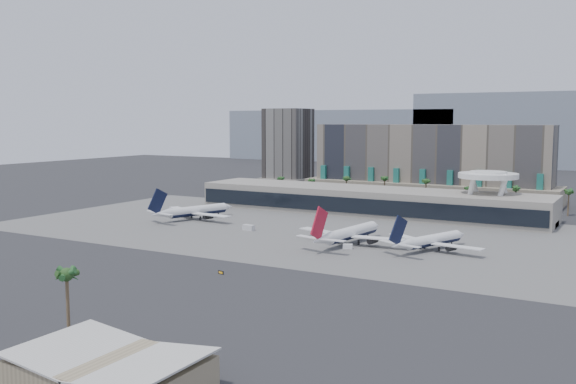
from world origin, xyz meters
The scene contains 16 objects.
ground centered at (0.00, 0.00, 0.00)m, with size 900.00×900.00×0.00m, color #232326.
apron_pad centered at (0.00, 55.00, 0.03)m, with size 260.00×130.00×0.06m, color #5B5B59.
mountain_ridge centered at (27.88, 470.00, 29.89)m, with size 680.00×60.00×70.00m.
hotel centered at (10.00, 174.41, 16.81)m, with size 140.00×30.00×42.00m.
office_tower centered at (-95.00, 200.00, 22.94)m, with size 30.00×30.00×52.00m.
terminal centered at (0.00, 109.84, 6.52)m, with size 170.00×32.50×14.50m.
saucer_structure centered at (55.00, 116.00, 18.45)m, with size 26.00×26.00×21.89m.
palm_row centered at (7.00, 145.00, 10.50)m, with size 157.80×2.80×13.10m.
hangar_right centered at (42.00, -100.00, 2.95)m, with size 30.55×20.60×6.89m.
airliner_left centered at (-60.02, 53.11, 3.91)m, with size 42.06×43.54×15.51m.
airliner_centre centered at (24.46, 34.46, 4.03)m, with size 44.72×46.27×16.00m.
airliner_right centered at (53.27, 38.36, 3.50)m, with size 37.12×38.32×13.89m.
service_vehicle_a centered at (-22.70, 40.65, 1.17)m, with size 4.79×2.34×2.34m, color silver.
service_vehicle_b centered at (27.56, 26.61, 0.84)m, with size 3.28×1.88×1.69m, color white.
taxiway_sign centered at (10.71, -25.08, 0.47)m, with size 2.10×0.76×0.95m.
near_palm_b centered at (16.67, -86.24, 12.09)m, with size 6.00×6.00×15.00m.
Camera 1 is at (117.98, -173.85, 44.58)m, focal length 40.00 mm.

